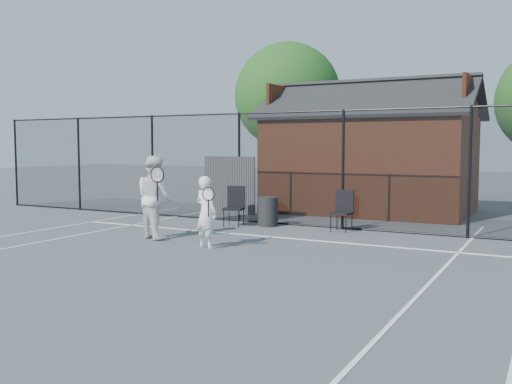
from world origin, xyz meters
The scene contains 10 objects.
ground centered at (0.00, 0.00, 0.00)m, with size 80.00×80.00×0.00m, color #4C5057.
court_lines centered at (0.00, -1.32, 0.01)m, with size 11.02×18.00×0.01m.
fence centered at (-0.30, 5.00, 1.45)m, with size 22.04×3.00×3.00m.
clubhouse centered at (0.50, 9.00, 1.61)m, with size 6.50×4.36×4.19m.
tree_left centered at (-4.50, 13.50, 4.19)m, with size 4.48×4.48×6.44m.
player_front centered at (-0.56, 1.12, 0.74)m, with size 0.70×0.55×1.48m.
player_back centered at (-2.26, 1.61, 0.94)m, with size 1.11×0.99×1.87m.
chair_left centered at (-1.65, 4.10, 0.51)m, with size 0.49×0.51×1.02m, color black.
chair_right centered at (1.12, 4.60, 0.49)m, with size 0.47×0.49×0.99m, color black.
waste_bin centered at (-0.89, 4.57, 0.38)m, with size 0.52×0.52×0.76m, color black.
Camera 1 is at (5.80, -8.61, 2.11)m, focal length 40.00 mm.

